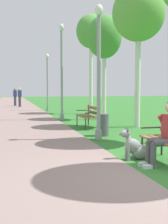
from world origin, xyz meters
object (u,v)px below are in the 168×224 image
(lamp_post_far, at_px, (47,82))
(person_seated_on_near_bench, at_px, (166,131))
(birch_tree_third, at_px, (139,15))
(birch_tree_fourth, at_px, (104,38))
(park_bench_mid, at_px, (89,115))
(pedestrian_distant, at_px, (20,97))
(lamp_post_near, at_px, (99,71))
(dog_grey, at_px, (135,147))
(pedestrian_further_distant, at_px, (15,97))
(lamp_post_mid, at_px, (62,71))
(litter_bin, at_px, (103,125))
(birch_tree_fifth, at_px, (91,33))

(lamp_post_far, bearing_deg, person_seated_on_near_bench, -88.46)
(birch_tree_third, bearing_deg, birch_tree_fourth, 97.14)
(park_bench_mid, xyz_separation_m, pedestrian_distant, (-2.19, 14.02, 0.33))
(lamp_post_near, xyz_separation_m, lamp_post_far, (0.00, 11.91, 0.04))
(dog_grey, height_order, pedestrian_further_distant, pedestrian_further_distant)
(lamp_post_mid, bearing_deg, dog_grey, -88.89)
(dog_grey, bearing_deg, birch_tree_third, 64.55)
(lamp_post_mid, relative_size, litter_bin, 6.52)
(dog_grey, bearing_deg, pedestrian_distant, 95.42)
(litter_bin, bearing_deg, pedestrian_further_distant, 98.01)
(park_bench_mid, relative_size, pedestrian_further_distant, 0.91)
(lamp_post_near, bearing_deg, pedestrian_further_distant, 96.61)
(birch_tree_fourth, bearing_deg, park_bench_mid, -119.34)
(lamp_post_near, height_order, birch_tree_third, birch_tree_third)
(park_bench_mid, relative_size, birch_tree_fourth, 0.30)
(birch_tree_third, bearing_deg, park_bench_mid, 172.76)
(park_bench_mid, height_order, litter_bin, park_bench_mid)
(dog_grey, xyz_separation_m, pedestrian_distant, (-1.81, 19.10, 0.58))
(lamp_post_near, relative_size, litter_bin, 5.54)
(birch_tree_fifth, bearing_deg, park_bench_mid, -106.59)
(birch_tree_fifth, height_order, litter_bin, birch_tree_fifth)
(person_seated_on_near_bench, height_order, pedestrian_further_distant, pedestrian_further_distant)
(lamp_post_mid, height_order, birch_tree_third, birch_tree_third)
(park_bench_mid, height_order, lamp_post_far, lamp_post_far)
(person_seated_on_near_bench, height_order, birch_tree_third, birch_tree_third)
(lamp_post_near, xyz_separation_m, birch_tree_fifth, (2.30, 8.92, 2.90))
(park_bench_mid, xyz_separation_m, birch_tree_fourth, (1.55, 2.75, 3.47))
(park_bench_mid, height_order, pedestrian_distant, pedestrian_distant)
(park_bench_mid, relative_size, pedestrian_distant, 0.91)
(person_seated_on_near_bench, distance_m, dog_grey, 0.81)
(park_bench_mid, height_order, person_seated_on_near_bench, person_seated_on_near_bench)
(dog_grey, height_order, birch_tree_fifth, birch_tree_fifth)
(lamp_post_far, bearing_deg, pedestrian_distant, 110.38)
(park_bench_mid, height_order, birch_tree_fifth, birch_tree_fifth)
(birch_tree_fourth, relative_size, litter_bin, 7.25)
(person_seated_on_near_bench, bearing_deg, lamp_post_near, 97.61)
(pedestrian_further_distant, bearing_deg, lamp_post_far, -71.74)
(lamp_post_far, height_order, litter_bin, lamp_post_far)
(lamp_post_near, xyz_separation_m, lamp_post_mid, (-0.11, 5.53, 0.35))
(person_seated_on_near_bench, distance_m, birch_tree_fifth, 12.82)
(person_seated_on_near_bench, distance_m, pedestrian_further_distant, 21.54)
(person_seated_on_near_bench, relative_size, birch_tree_third, 0.23)
(birch_tree_third, bearing_deg, birch_tree_fifth, 90.48)
(lamp_post_mid, xyz_separation_m, pedestrian_further_distant, (-2.02, 12.83, -1.52))
(litter_bin, bearing_deg, lamp_post_far, 91.84)
(birch_tree_third, bearing_deg, pedestrian_further_distant, 105.67)
(park_bench_mid, distance_m, lamp_post_far, 9.39)
(park_bench_mid, bearing_deg, birch_tree_fourth, 60.66)
(park_bench_mid, relative_size, lamp_post_near, 0.39)
(person_seated_on_near_bench, xyz_separation_m, lamp_post_near, (-0.41, 3.03, 1.33))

